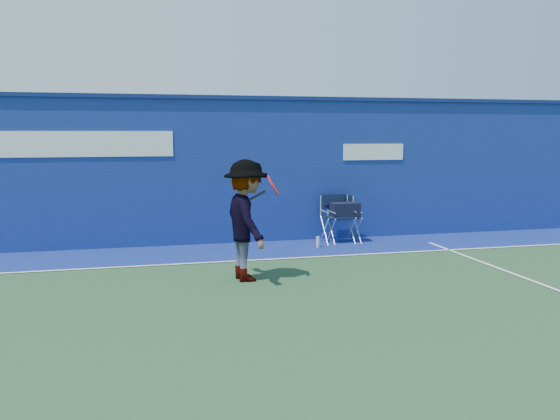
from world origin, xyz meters
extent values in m
plane|color=#254526|center=(0.00, 0.00, 0.00)|extent=(80.00, 80.00, 0.00)
cube|color=navy|center=(0.00, 5.20, 1.50)|extent=(24.00, 0.40, 3.00)
cube|color=navy|center=(0.00, 5.20, 3.04)|extent=(24.00, 0.50, 0.08)
cube|color=white|center=(-3.00, 4.99, 2.10)|extent=(4.50, 0.02, 0.50)
cube|color=white|center=(3.60, 4.99, 1.90)|extent=(1.40, 0.02, 0.35)
cube|color=navy|center=(0.00, 4.10, 0.00)|extent=(24.00, 1.80, 0.01)
cube|color=white|center=(0.00, 3.20, 0.01)|extent=(24.00, 0.06, 0.01)
cube|color=#0E1934|center=(2.64, 4.55, 0.55)|extent=(0.53, 0.45, 0.03)
cube|color=silver|center=(2.64, 4.81, 0.76)|extent=(0.60, 0.03, 0.44)
cube|color=#0E1934|center=(2.64, 4.81, 0.85)|extent=(0.53, 0.03, 0.31)
cube|color=#0E1934|center=(2.64, 4.81, 0.89)|extent=(0.44, 0.07, 0.24)
cube|color=#0E1934|center=(2.79, 4.56, 0.53)|extent=(0.51, 0.43, 0.03)
cube|color=silver|center=(2.79, 4.82, 0.74)|extent=(0.59, 0.03, 0.43)
cube|color=#0E1934|center=(2.79, 4.82, 0.83)|extent=(0.51, 0.03, 0.30)
cube|color=black|center=(2.79, 4.53, 0.69)|extent=(0.59, 0.34, 0.32)
cylinder|color=silver|center=(2.06, 4.12, 0.11)|extent=(0.07, 0.07, 0.23)
imported|color=#EA4738|center=(0.17, 1.85, 0.95)|extent=(0.85, 1.31, 1.91)
torus|color=red|center=(0.57, 1.73, 1.51)|extent=(0.28, 0.40, 0.34)
cylinder|color=gray|center=(0.57, 1.73, 1.51)|extent=(0.22, 0.34, 0.28)
cylinder|color=black|center=(0.27, 1.67, 1.35)|extent=(0.32, 0.10, 0.19)
camera|label=1|loc=(-1.52, -7.20, 2.32)|focal=38.00mm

